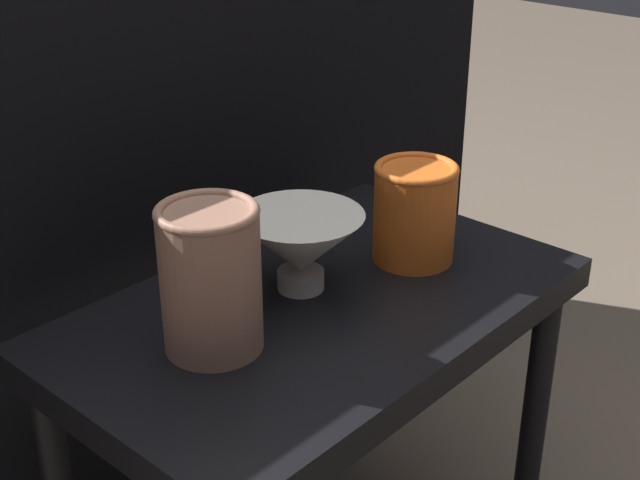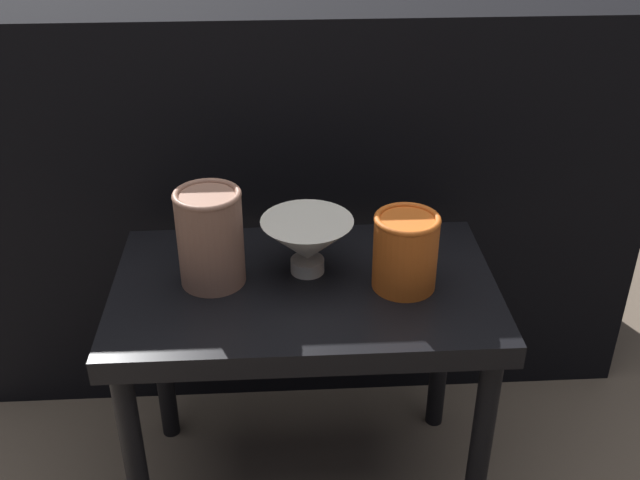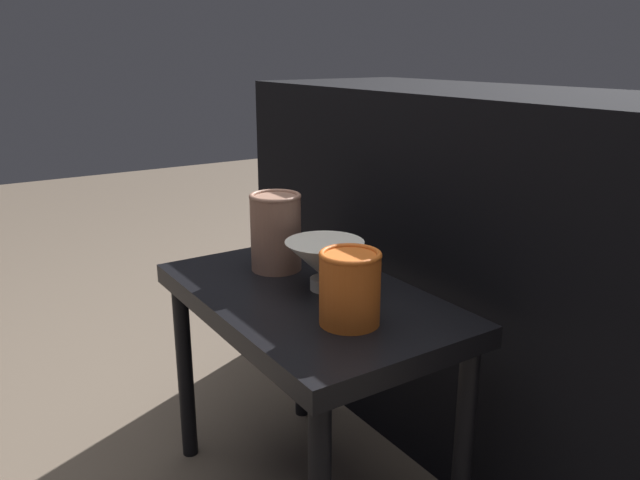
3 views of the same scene
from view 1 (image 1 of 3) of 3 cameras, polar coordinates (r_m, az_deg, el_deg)
name	(u,v)px [view 1 (image 1 of 3)]	position (r m, az deg, el deg)	size (l,w,h in m)	color
table	(318,345)	(1.10, -0.11, -6.74)	(0.64, 0.39, 0.48)	black
couch_backdrop	(74,219)	(1.45, -15.50, 1.30)	(1.44, 0.50, 0.84)	black
bowl	(300,245)	(1.06, -1.27, -0.30)	(0.15, 0.15, 0.10)	silver
vase_textured_left	(211,277)	(0.94, -7.02, -2.36)	(0.11, 0.11, 0.17)	#996B56
vase_colorful_right	(415,211)	(1.14, 6.07, 1.86)	(0.11, 0.11, 0.13)	orange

